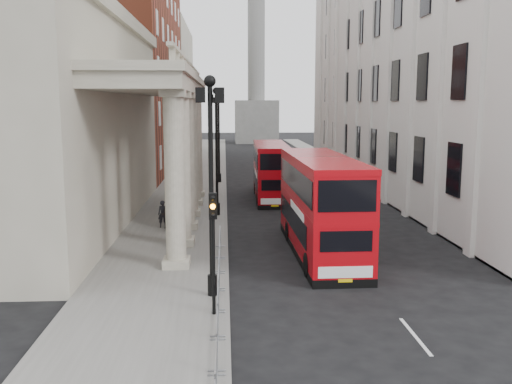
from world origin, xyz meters
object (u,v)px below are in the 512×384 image
object	(u,v)px
monument_column	(256,57)
lamp_post_north	(219,131)
lamp_post_south	(211,172)
traffic_light	(213,231)
bus_near	(321,203)
pedestrian_c	(183,206)
lamp_post_mid	(217,142)
bus_far	(271,170)
pedestrian_a	(163,214)
pedestrian_b	(168,215)

from	to	relation	value
monument_column	lamp_post_north	xyz separation A→B (m)	(-6.60, -56.00, -11.07)
lamp_post_south	lamp_post_north	size ratio (longest dim) A/B	1.00
traffic_light	bus_near	distance (m)	9.89
lamp_post_south	lamp_post_north	world-z (taller)	same
monument_column	lamp_post_north	distance (m)	57.46
pedestrian_c	traffic_light	bearing A→B (deg)	-61.96
lamp_post_mid	lamp_post_north	distance (m)	16.00
bus_near	pedestrian_c	bearing A→B (deg)	129.28
pedestrian_c	bus_far	bearing A→B (deg)	71.79
lamp_post_north	pedestrian_c	distance (m)	17.40
bus_near	lamp_post_south	bearing A→B (deg)	-130.30
lamp_post_mid	pedestrian_a	xyz separation A→B (m)	(-3.18, -3.64, -3.99)
pedestrian_b	traffic_light	bearing A→B (deg)	106.62
pedestrian_a	bus_far	bearing A→B (deg)	48.84
lamp_post_north	pedestrian_c	xyz separation A→B (m)	(-2.21, -16.79, -4.00)
lamp_post_north	pedestrian_b	bearing A→B (deg)	-98.19
lamp_post_north	traffic_light	bearing A→B (deg)	-89.83
lamp_post_mid	traffic_light	xyz separation A→B (m)	(0.10, -18.02, -1.80)
monument_column	traffic_light	bearing A→B (deg)	-94.13
lamp_post_mid	lamp_post_south	bearing A→B (deg)	-90.00
bus_far	pedestrian_a	size ratio (longest dim) A/B	6.27
bus_near	lamp_post_north	bearing A→B (deg)	100.60
lamp_post_north	bus_far	world-z (taller)	lamp_post_north
bus_near	pedestrian_a	size ratio (longest dim) A/B	7.01
bus_far	pedestrian_b	xyz separation A→B (m)	(-6.98, -11.06, -1.34)
monument_column	lamp_post_north	size ratio (longest dim) A/B	6.51
pedestrian_b	pedestrian_c	world-z (taller)	pedestrian_b
bus_far	pedestrian_a	xyz separation A→B (m)	(-7.29, -10.77, -1.34)
bus_near	pedestrian_b	xyz separation A→B (m)	(-8.11, 5.67, -1.61)
bus_far	pedestrian_c	distance (m)	10.23
lamp_post_mid	pedestrian_b	size ratio (longest dim) A/B	5.22
pedestrian_b	pedestrian_c	size ratio (longest dim) A/B	1.01
monument_column	lamp_post_mid	bearing A→B (deg)	-95.24
monument_column	pedestrian_c	size ratio (longest dim) A/B	34.45
lamp_post_south	lamp_post_mid	distance (m)	16.00
bus_near	pedestrian_c	world-z (taller)	bus_near
pedestrian_b	bus_far	bearing A→B (deg)	-117.55
lamp_post_mid	pedestrian_a	bearing A→B (deg)	-131.12
bus_near	pedestrian_b	world-z (taller)	bus_near
bus_near	pedestrian_c	size ratio (longest dim) A/B	7.15
lamp_post_mid	bus_far	distance (m)	8.65
monument_column	lamp_post_mid	xyz separation A→B (m)	(-6.60, -72.00, -11.07)
bus_near	pedestrian_b	bearing A→B (deg)	144.09
bus_far	pedestrian_c	world-z (taller)	bus_far
lamp_post_mid	pedestrian_b	bearing A→B (deg)	-126.14
traffic_light	lamp_post_mid	bearing A→B (deg)	90.32
lamp_post_north	pedestrian_c	size ratio (longest dim) A/B	5.29
lamp_post_south	lamp_post_north	xyz separation A→B (m)	(0.00, 32.00, 0.00)
lamp_post_north	bus_near	distance (m)	26.24
pedestrian_a	lamp_post_mid	bearing A→B (deg)	41.82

